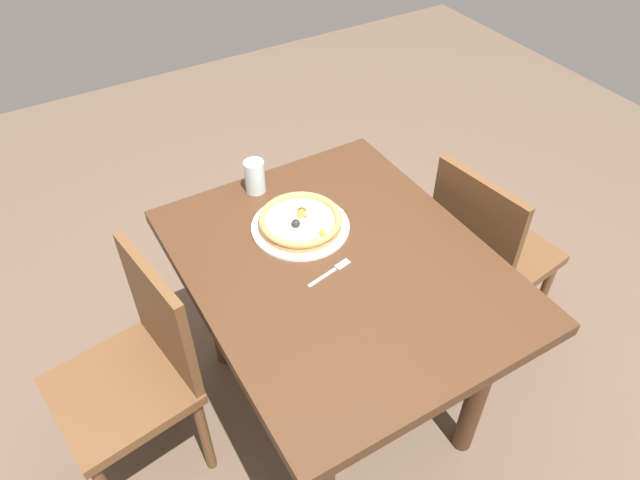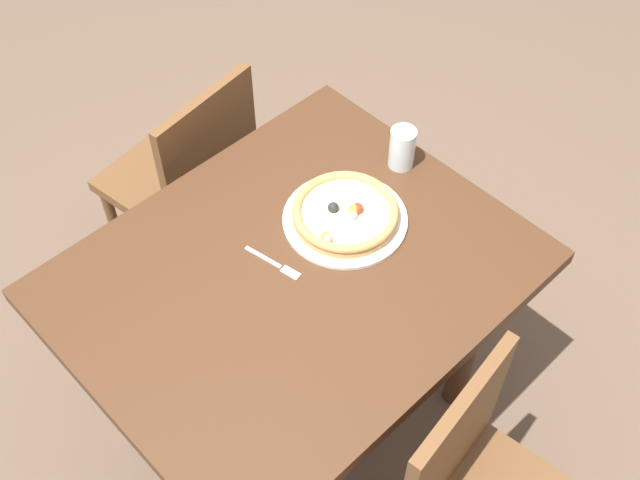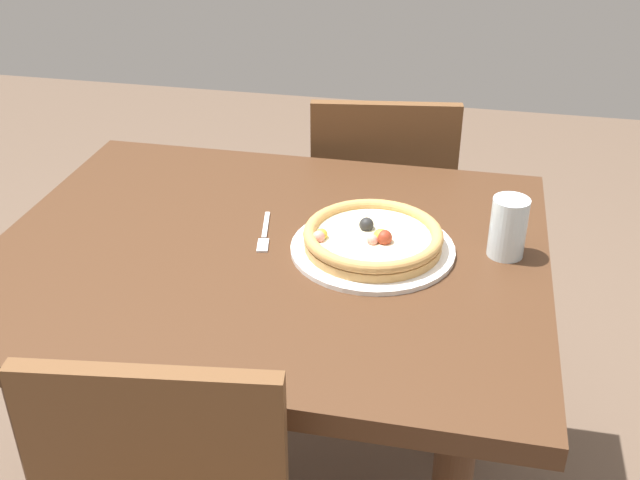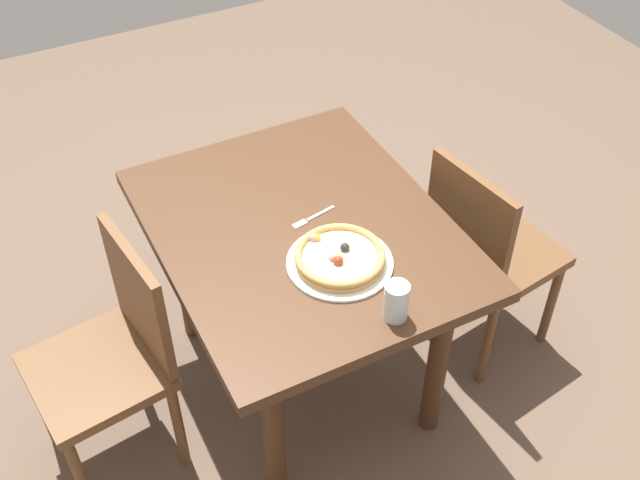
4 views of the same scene
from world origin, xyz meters
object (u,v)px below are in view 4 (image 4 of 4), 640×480
object	(u,v)px
drinking_glass	(396,301)
chair_near	(485,251)
chair_far	(113,354)
pizza	(340,257)
fork	(310,219)
dining_table	(302,252)
plate	(340,263)

from	to	relation	value
drinking_glass	chair_near	bearing A→B (deg)	-61.85
chair_far	pizza	size ratio (longest dim) A/B	3.19
chair_far	pizza	bearing A→B (deg)	-114.58
fork	drinking_glass	distance (m)	0.49
dining_table	pizza	world-z (taller)	pizza
fork	drinking_glass	xyz separation A→B (m)	(-0.48, -0.03, 0.06)
dining_table	fork	distance (m)	0.13
dining_table	chair_far	distance (m)	0.68
dining_table	drinking_glass	xyz separation A→B (m)	(-0.46, -0.07, 0.18)
fork	drinking_glass	bearing A→B (deg)	81.72
chair_far	chair_near	bearing A→B (deg)	-103.99
chair_near	drinking_glass	distance (m)	0.76
dining_table	plate	xyz separation A→B (m)	(-0.21, -0.03, 0.12)
chair_near	chair_far	bearing A→B (deg)	-104.72
fork	drinking_glass	size ratio (longest dim) A/B	1.36
chair_far	fork	size ratio (longest dim) A/B	5.35
dining_table	chair_near	size ratio (longest dim) A/B	1.25
dining_table	drinking_glass	size ratio (longest dim) A/B	9.09
chair_near	pizza	xyz separation A→B (m)	(-0.06, 0.64, 0.31)
plate	fork	bearing A→B (deg)	-3.52
chair_far	fork	bearing A→B (deg)	-96.41
chair_near	pizza	world-z (taller)	chair_near
chair_near	plate	xyz separation A→B (m)	(-0.06, 0.64, 0.28)
chair_far	plate	size ratio (longest dim) A/B	2.71
dining_table	fork	world-z (taller)	fork
pizza	fork	world-z (taller)	pizza
chair_far	drinking_glass	distance (m)	0.93
chair_near	plate	distance (m)	0.70
chair_far	plate	xyz separation A→B (m)	(-0.21, -0.69, 0.28)
pizza	chair_near	bearing A→B (deg)	-84.45
dining_table	plate	distance (m)	0.24
fork	dining_table	bearing A→B (deg)	13.17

